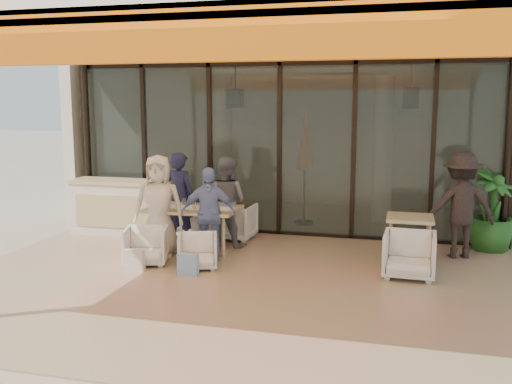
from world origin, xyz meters
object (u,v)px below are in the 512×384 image
(diner_grey, at_px, (226,202))
(potted_palm, at_px, (492,210))
(chair_near_left, at_px, (146,244))
(side_table, at_px, (410,223))
(chair_far_left, at_px, (191,221))
(diner_cream, at_px, (159,206))
(host_counter, at_px, (120,207))
(side_chair, at_px, (409,253))
(chair_far_right, at_px, (234,220))
(diner_navy, at_px, (180,198))
(standing_woman, at_px, (461,206))
(diner_periwinkle, at_px, (208,214))
(chair_near_right, at_px, (198,250))
(dining_table, at_px, (193,211))

(diner_grey, relative_size, potted_palm, 1.12)
(chair_near_left, bearing_deg, side_table, -1.42)
(chair_far_left, bearing_deg, diner_grey, 152.23)
(diner_cream, height_order, potted_palm, diner_cream)
(host_counter, distance_m, chair_near_left, 2.21)
(side_table, relative_size, side_chair, 1.01)
(chair_far_right, distance_m, side_table, 3.18)
(diner_navy, height_order, standing_woman, standing_woman)
(diner_periwinkle, bearing_deg, diner_grey, 77.41)
(chair_far_left, relative_size, chair_near_right, 1.03)
(side_chair, bearing_deg, diner_cream, 179.91)
(diner_grey, relative_size, side_chair, 2.13)
(potted_palm, bearing_deg, side_chair, -125.31)
(diner_periwinkle, bearing_deg, host_counter, 137.78)
(potted_palm, bearing_deg, chair_near_right, -153.29)
(side_chair, bearing_deg, host_counter, 167.29)
(diner_navy, bearing_deg, standing_woman, -164.67)
(host_counter, height_order, potted_palm, potted_palm)
(host_counter, height_order, standing_woman, standing_woman)
(host_counter, xyz_separation_m, chair_far_right, (2.18, 0.16, -0.17))
(diner_cream, bearing_deg, potted_palm, 4.46)
(chair_far_right, xyz_separation_m, side_chair, (3.06, -1.56, 0.00))
(chair_near_right, xyz_separation_m, standing_woman, (3.84, 1.61, 0.56))
(potted_palm, bearing_deg, side_table, -139.83)
(diner_periwinkle, bearing_deg, diner_cream, 167.41)
(dining_table, height_order, diner_periwinkle, diner_periwinkle)
(side_table, bearing_deg, chair_near_left, -164.39)
(standing_woman, xyz_separation_m, potted_palm, (0.55, 0.60, -0.16))
(host_counter, distance_m, diner_grey, 2.22)
(chair_near_right, xyz_separation_m, diner_navy, (-0.84, 1.40, 0.52))
(chair_far_right, relative_size, potted_palm, 0.52)
(chair_far_right, bearing_deg, diner_periwinkle, 92.60)
(diner_periwinkle, bearing_deg, standing_woman, 3.52)
(chair_near_right, bearing_deg, standing_woman, 3.45)
(host_counter, bearing_deg, chair_far_left, 6.71)
(standing_woman, bearing_deg, diner_grey, -10.55)
(chair_far_left, bearing_deg, side_chair, 161.22)
(chair_far_left, height_order, chair_far_right, chair_far_right)
(host_counter, height_order, side_table, host_counter)
(side_chair, bearing_deg, side_table, 92.24)
(chair_far_right, bearing_deg, chair_near_left, 68.75)
(chair_far_right, relative_size, side_table, 0.98)
(dining_table, height_order, chair_far_left, dining_table)
(dining_table, bearing_deg, diner_periwinkle, -46.80)
(chair_near_left, distance_m, potted_palm, 5.68)
(chair_far_right, xyz_separation_m, diner_navy, (-0.84, -0.50, 0.45))
(host_counter, xyz_separation_m, potted_palm, (6.57, 0.46, 0.16))
(chair_far_right, height_order, diner_navy, diner_navy)
(chair_near_left, bearing_deg, side_chair, -12.04)
(chair_far_left, relative_size, diner_navy, 0.37)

